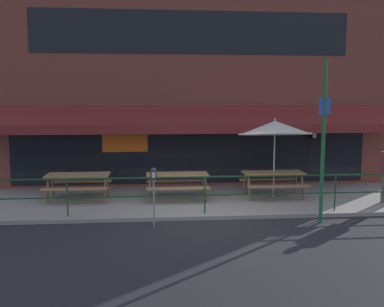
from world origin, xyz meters
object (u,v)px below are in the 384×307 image
(picnic_table_right, at_px, (273,177))
(parking_meter_near, at_px, (154,179))
(picnic_table_left, at_px, (78,179))
(street_sign_pole, at_px, (323,140))
(patio_umbrella_right, at_px, (275,128))
(picnic_table_centre, at_px, (177,179))

(picnic_table_right, height_order, parking_meter_near, parking_meter_near)
(picnic_table_left, distance_m, street_sign_pole, 6.92)
(picnic_table_left, distance_m, patio_umbrella_right, 5.96)
(picnic_table_right, relative_size, parking_meter_near, 1.27)
(patio_umbrella_right, height_order, parking_meter_near, patio_umbrella_right)
(picnic_table_centre, bearing_deg, picnic_table_right, 0.59)
(picnic_table_left, height_order, picnic_table_right, same)
(patio_umbrella_right, xyz_separation_m, street_sign_pole, (0.50, -2.42, -0.15))
(picnic_table_left, relative_size, parking_meter_near, 1.27)
(picnic_table_left, xyz_separation_m, street_sign_pole, (6.27, -2.61, 1.33))
(patio_umbrella_right, distance_m, street_sign_pole, 2.47)
(picnic_table_right, distance_m, patio_umbrella_right, 1.47)
(parking_meter_near, xyz_separation_m, street_sign_pole, (4.07, 0.02, 0.88))
(picnic_table_centre, distance_m, patio_umbrella_right, 3.24)
(picnic_table_centre, distance_m, picnic_table_right, 2.89)
(picnic_table_left, distance_m, parking_meter_near, 3.46)
(patio_umbrella_right, height_order, street_sign_pole, street_sign_pole)
(picnic_table_centre, xyz_separation_m, picnic_table_right, (2.89, 0.03, 0.00))
(picnic_table_left, height_order, patio_umbrella_right, patio_umbrella_right)
(picnic_table_left, xyz_separation_m, picnic_table_centre, (2.89, -0.17, 0.00))
(street_sign_pole, bearing_deg, picnic_table_right, 101.44)
(picnic_table_right, height_order, street_sign_pole, street_sign_pole)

